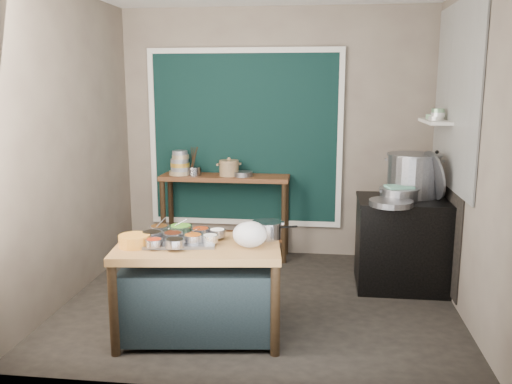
# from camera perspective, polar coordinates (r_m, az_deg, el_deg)

# --- Properties ---
(floor) EXTENTS (3.50, 3.00, 0.02)m
(floor) POSITION_cam_1_polar(r_m,az_deg,el_deg) (5.08, 0.42, -11.50)
(floor) COLOR #29251F
(floor) RESTS_ON ground
(back_wall) EXTENTS (3.50, 0.02, 2.80)m
(back_wall) POSITION_cam_1_polar(r_m,az_deg,el_deg) (6.22, 2.07, 6.10)
(back_wall) COLOR #786C5C
(back_wall) RESTS_ON floor
(left_wall) EXTENTS (0.02, 3.00, 2.80)m
(left_wall) POSITION_cam_1_polar(r_m,az_deg,el_deg) (5.22, -19.17, 4.53)
(left_wall) COLOR #786C5C
(left_wall) RESTS_ON floor
(right_wall) EXTENTS (0.02, 3.00, 2.80)m
(right_wall) POSITION_cam_1_polar(r_m,az_deg,el_deg) (4.85, 21.65, 3.88)
(right_wall) COLOR #786C5C
(right_wall) RESTS_ON floor
(curtain_panel) EXTENTS (2.10, 0.02, 1.90)m
(curtain_panel) POSITION_cam_1_polar(r_m,az_deg,el_deg) (6.22, -1.20, 5.65)
(curtain_panel) COLOR black
(curtain_panel) RESTS_ON back_wall
(curtain_frame) EXTENTS (2.22, 0.03, 2.02)m
(curtain_frame) POSITION_cam_1_polar(r_m,az_deg,el_deg) (6.21, -1.21, 5.64)
(curtain_frame) COLOR beige
(curtain_frame) RESTS_ON back_wall
(tile_panel) EXTENTS (0.02, 1.70, 1.70)m
(tile_panel) POSITION_cam_1_polar(r_m,az_deg,el_deg) (5.34, 20.27, 9.44)
(tile_panel) COLOR #B2B2AA
(tile_panel) RESTS_ON right_wall
(soot_patch) EXTENTS (0.01, 1.30, 1.30)m
(soot_patch) POSITION_cam_1_polar(r_m,az_deg,el_deg) (5.58, 19.30, -2.39)
(soot_patch) COLOR black
(soot_patch) RESTS_ON right_wall
(wall_shelf) EXTENTS (0.22, 0.70, 0.03)m
(wall_shelf) POSITION_cam_1_polar(r_m,az_deg,el_deg) (5.62, 18.37, 7.06)
(wall_shelf) COLOR beige
(wall_shelf) RESTS_ON right_wall
(prep_table) EXTENTS (1.33, 0.87, 0.75)m
(prep_table) POSITION_cam_1_polar(r_m,az_deg,el_deg) (4.31, -6.02, -10.28)
(prep_table) COLOR olive
(prep_table) RESTS_ON floor
(back_counter) EXTENTS (1.45, 0.40, 0.95)m
(back_counter) POSITION_cam_1_polar(r_m,az_deg,el_deg) (6.21, -3.25, -2.56)
(back_counter) COLOR brown
(back_counter) RESTS_ON floor
(stove_block) EXTENTS (0.90, 0.68, 0.85)m
(stove_block) POSITION_cam_1_polar(r_m,az_deg,el_deg) (5.49, 15.33, -5.36)
(stove_block) COLOR black
(stove_block) RESTS_ON floor
(stove_top) EXTENTS (0.92, 0.69, 0.03)m
(stove_top) POSITION_cam_1_polar(r_m,az_deg,el_deg) (5.38, 15.57, -0.86)
(stove_top) COLOR black
(stove_top) RESTS_ON stove_block
(condiment_tray) EXTENTS (0.59, 0.46, 0.02)m
(condiment_tray) POSITION_cam_1_polar(r_m,az_deg,el_deg) (4.25, -7.91, -5.14)
(condiment_tray) COLOR gray
(condiment_tray) RESTS_ON prep_table
(condiment_bowls) EXTENTS (0.63, 0.51, 0.07)m
(condiment_bowls) POSITION_cam_1_polar(r_m,az_deg,el_deg) (4.26, -8.14, -4.50)
(condiment_bowls) COLOR silver
(condiment_bowls) RESTS_ON condiment_tray
(yellow_basin) EXTENTS (0.26, 0.26, 0.09)m
(yellow_basin) POSITION_cam_1_polar(r_m,az_deg,el_deg) (4.20, -12.68, -5.03)
(yellow_basin) COLOR orange
(yellow_basin) RESTS_ON prep_table
(saucepan) EXTENTS (0.32, 0.32, 0.14)m
(saucepan) POSITION_cam_1_polar(r_m,az_deg,el_deg) (4.32, 1.13, -4.00)
(saucepan) COLOR gray
(saucepan) RESTS_ON prep_table
(plastic_bag_a) EXTENTS (0.30, 0.27, 0.19)m
(plastic_bag_a) POSITION_cam_1_polar(r_m,az_deg,el_deg) (4.08, -0.66, -4.49)
(plastic_bag_a) COLOR white
(plastic_bag_a) RESTS_ON prep_table
(plastic_bag_b) EXTENTS (0.27, 0.26, 0.16)m
(plastic_bag_b) POSITION_cam_1_polar(r_m,az_deg,el_deg) (4.21, -0.49, -4.20)
(plastic_bag_b) COLOR white
(plastic_bag_b) RESTS_ON prep_table
(bowl_stack) EXTENTS (0.24, 0.24, 0.27)m
(bowl_stack) POSITION_cam_1_polar(r_m,az_deg,el_deg) (6.20, -7.96, 2.91)
(bowl_stack) COLOR tan
(bowl_stack) RESTS_ON back_counter
(utensil_cup) EXTENTS (0.21, 0.21, 0.10)m
(utensil_cup) POSITION_cam_1_polar(r_m,az_deg,el_deg) (6.13, -6.55, 2.20)
(utensil_cup) COLOR gray
(utensil_cup) RESTS_ON back_counter
(ceramic_crock) EXTENTS (0.30, 0.30, 0.16)m
(ceramic_crock) POSITION_cam_1_polar(r_m,az_deg,el_deg) (6.07, -2.86, 2.43)
(ceramic_crock) COLOR #947650
(ceramic_crock) RESTS_ON back_counter
(wide_bowl) EXTENTS (0.26, 0.26, 0.05)m
(wide_bowl) POSITION_cam_1_polar(r_m,az_deg,el_deg) (6.04, -1.39, 1.91)
(wide_bowl) COLOR gray
(wide_bowl) RESTS_ON back_counter
(stock_pot) EXTENTS (0.58, 0.58, 0.42)m
(stock_pot) POSITION_cam_1_polar(r_m,az_deg,el_deg) (5.50, 16.23, 1.73)
(stock_pot) COLOR gray
(stock_pot) RESTS_ON stove_top
(pot_lid) EXTENTS (0.22, 0.49, 0.47)m
(pot_lid) POSITION_cam_1_polar(r_m,az_deg,el_deg) (5.39, 18.16, 1.68)
(pot_lid) COLOR gray
(pot_lid) RESTS_ON stove_top
(steamer) EXTENTS (0.50, 0.50, 0.12)m
(steamer) POSITION_cam_1_polar(r_m,az_deg,el_deg) (5.27, 14.80, -0.22)
(steamer) COLOR gray
(steamer) RESTS_ON stove_top
(green_cloth) EXTENTS (0.28, 0.24, 0.02)m
(green_cloth) POSITION_cam_1_polar(r_m,az_deg,el_deg) (5.26, 14.84, 0.54)
(green_cloth) COLOR #69AC8C
(green_cloth) RESTS_ON steamer
(shallow_pan) EXTENTS (0.41, 0.41, 0.05)m
(shallow_pan) POSITION_cam_1_polar(r_m,az_deg,el_deg) (5.03, 14.02, -1.13)
(shallow_pan) COLOR gray
(shallow_pan) RESTS_ON stove_top
(shelf_bowl_stack) EXTENTS (0.14, 0.14, 0.11)m
(shelf_bowl_stack) POSITION_cam_1_polar(r_m,az_deg,el_deg) (5.57, 18.51, 7.71)
(shelf_bowl_stack) COLOR silver
(shelf_bowl_stack) RESTS_ON wall_shelf
(shelf_bowl_green) EXTENTS (0.13, 0.13, 0.05)m
(shelf_bowl_green) POSITION_cam_1_polar(r_m,az_deg,el_deg) (5.79, 18.07, 7.55)
(shelf_bowl_green) COLOR gray
(shelf_bowl_green) RESTS_ON wall_shelf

